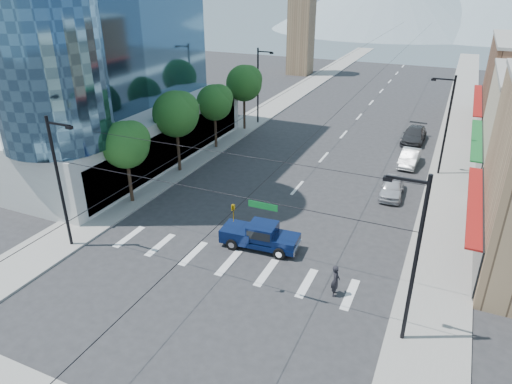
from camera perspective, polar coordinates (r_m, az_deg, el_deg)
ground at (r=28.16m, az=-4.48°, el=-10.47°), size 160.00×160.00×0.00m
sidewalk_left at (r=66.30m, az=2.83°, el=11.04°), size 4.00×120.00×0.15m
sidewalk_right at (r=62.09m, az=24.11°, el=7.87°), size 4.00×120.00×0.15m
office_tower at (r=50.50m, az=-25.72°, el=20.83°), size 29.50×27.00×30.00m
clock_tower at (r=86.66m, az=5.76°, el=21.41°), size 4.80×4.80×20.40m
mountain_right at (r=180.25m, az=28.77°, el=20.16°), size 90.00×90.00×18.00m
tree_near at (r=36.13m, az=-15.79°, el=5.90°), size 3.65×3.64×6.71m
tree_midnear at (r=41.29m, az=-9.79°, el=9.76°), size 4.09×4.09×7.52m
tree_midfar at (r=47.21m, az=-5.03°, el=11.23°), size 3.65×3.64×6.71m
tree_far at (r=53.14m, az=-1.34°, el=13.58°), size 4.09×4.09×7.52m
signal_rig at (r=24.88m, az=-5.54°, el=-3.10°), size 21.80×0.20×9.00m
lamp_pole_nw at (r=55.70m, az=0.37°, el=13.44°), size 2.00×0.25×9.00m
lamp_pole_ne at (r=43.44m, az=22.64°, el=8.05°), size 2.00×0.25×9.00m
pickup_truck at (r=30.33m, az=0.45°, el=-5.41°), size 5.39×2.35×1.78m
pedestrian at (r=26.49m, az=9.91°, el=-10.85°), size 0.63×0.80×1.94m
parked_car_near at (r=39.10m, az=16.64°, el=0.57°), size 2.01×4.51×1.51m
parked_car_mid at (r=46.14m, az=18.64°, el=4.09°), size 1.72×4.55×1.48m
parked_car_far at (r=52.90m, az=19.15°, el=6.74°), size 2.41×5.57×1.60m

